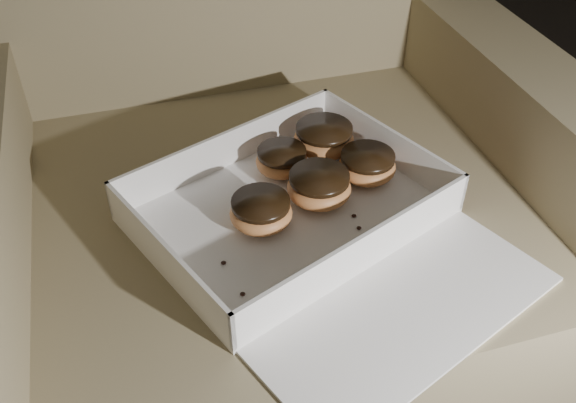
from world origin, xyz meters
The scene contains 12 objects.
armchair centered at (-0.39, 0.75, 0.32)m, with size 0.98×0.83×1.03m.
bakery_box centered at (-0.36, 0.57, 0.47)m, with size 0.56×0.60×0.07m.
donut_a centered at (-0.33, 0.62, 0.49)m, with size 0.10×0.10×0.05m.
donut_b centered at (-0.28, 0.74, 0.49)m, with size 0.10×0.10×0.05m.
donut_c centered at (-0.24, 0.65, 0.49)m, with size 0.09×0.09×0.04m.
donut_d centered at (-0.43, 0.59, 0.49)m, with size 0.09×0.09×0.04m.
donut_e centered at (-0.36, 0.70, 0.49)m, with size 0.08×0.08×0.04m.
crumb_a centered at (-0.50, 0.53, 0.47)m, with size 0.01×0.01×0.00m, color black.
crumb_b centered at (-0.48, 0.47, 0.47)m, with size 0.01×0.01×0.00m, color black.
crumb_c centered at (-0.30, 0.54, 0.47)m, with size 0.01×0.01×0.00m, color black.
crumb_d centered at (-0.29, 0.57, 0.47)m, with size 0.01×0.01×0.00m, color black.
crumb_e centered at (-0.31, 0.62, 0.47)m, with size 0.01×0.01×0.00m, color black.
Camera 1 is at (-0.59, -0.08, 1.08)m, focal length 40.00 mm.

